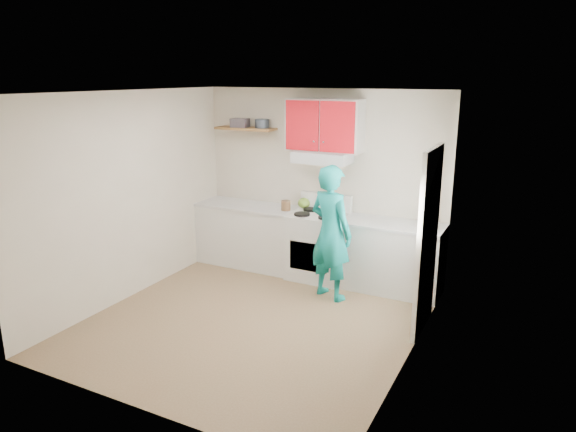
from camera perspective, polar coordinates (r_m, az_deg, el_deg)
The scene contains 21 objects.
floor at distance 6.25m, azimuth -3.58°, elevation -11.26°, with size 3.80×3.80×0.00m, color brown.
ceiling at distance 5.60m, azimuth -4.02°, elevation 13.30°, with size 3.60×3.80×0.04m, color white.
back_wall at distance 7.45m, azimuth 3.68°, elevation 3.68°, with size 3.60×0.04×2.60m, color beige.
front_wall at distance 4.34m, azimuth -16.68°, elevation -5.40°, with size 3.60×0.04×2.60m, color beige.
left_wall at distance 6.86m, azimuth -16.85°, elevation 2.06°, with size 0.04×3.80×2.60m, color beige.
right_wall at distance 5.14m, azimuth 13.76°, elevation -1.99°, with size 0.04×3.80×2.60m, color beige.
door at distance 5.88m, azimuth 14.96°, elevation -2.71°, with size 0.05×0.85×2.05m, color white.
door_glass at distance 5.78m, azimuth 14.98°, elevation 1.34°, with size 0.01×0.55×0.95m, color white.
counter_left at distance 7.86m, azimuth -4.28°, elevation -2.12°, with size 1.52×0.60×0.90m, color silver.
counter_right at distance 7.03m, azimuth 11.16°, elevation -4.47°, with size 1.32×0.60×0.90m, color silver.
stove at distance 7.33m, azimuth 3.28°, elevation -3.29°, with size 0.76×0.65×0.92m, color white.
range_hood at distance 7.14m, azimuth 3.77°, elevation 6.40°, with size 0.76×0.44×0.15m, color silver.
upper_cabinets at distance 7.14m, azimuth 4.01°, elevation 9.83°, with size 1.02×0.33×0.70m, color #AD0F17.
shelf at distance 7.73m, azimuth -4.64°, elevation 9.48°, with size 0.90×0.30×0.04m, color brown.
books at distance 7.74m, azimuth -5.26°, elevation 10.08°, with size 0.24×0.18×0.13m, color #3D353C.
tin at distance 7.61m, azimuth -2.84°, elevation 10.03°, with size 0.21×0.21×0.13m, color #333D4C.
kettle at distance 7.51m, azimuth 1.75°, elevation 1.43°, with size 0.18×0.18×0.15m, color #587A22.
crock at distance 7.39m, azimuth -0.24°, elevation 1.07°, with size 0.13×0.13×0.16m, color brown.
cutting_board at distance 6.86m, azimuth 8.80°, elevation -0.83°, with size 0.27×0.20×0.02m, color olive.
silicone_mat at distance 6.72m, azimuth 14.66°, elevation -1.56°, with size 0.30×0.25×0.01m, color red.
person at distance 6.58m, azimuth 4.69°, elevation -1.82°, with size 0.63×0.41×1.73m, color #0E807E.
Camera 1 is at (2.87, -4.81, 2.78)m, focal length 32.63 mm.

